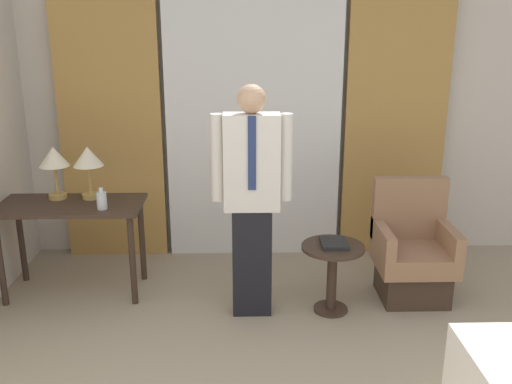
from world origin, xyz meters
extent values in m
cube|color=beige|center=(0.00, 3.02, 1.35)|extent=(10.00, 0.06, 2.70)
cube|color=white|center=(0.00, 2.89, 1.29)|extent=(1.58, 0.06, 2.58)
cube|color=#B28442|center=(-1.29, 2.89, 1.29)|extent=(0.92, 0.06, 2.58)
cube|color=#B28442|center=(1.29, 2.89, 1.29)|extent=(0.92, 0.06, 2.58)
cube|color=#38281E|center=(-1.48, 2.09, 0.75)|extent=(1.14, 0.56, 0.03)
cylinder|color=#38281E|center=(-1.98, 1.87, 0.37)|extent=(0.05, 0.05, 0.73)
cylinder|color=#38281E|center=(-0.97, 1.87, 0.37)|extent=(0.05, 0.05, 0.73)
cylinder|color=#38281E|center=(-1.98, 2.32, 0.37)|extent=(0.05, 0.05, 0.73)
cylinder|color=#38281E|center=(-0.97, 2.32, 0.37)|extent=(0.05, 0.05, 0.73)
cylinder|color=tan|center=(-1.61, 2.24, 0.78)|extent=(0.15, 0.15, 0.04)
cylinder|color=tan|center=(-1.61, 2.24, 0.92)|extent=(0.02, 0.02, 0.23)
cone|color=beige|center=(-1.61, 2.24, 1.12)|extent=(0.24, 0.24, 0.16)
cylinder|color=tan|center=(-1.34, 2.24, 0.78)|extent=(0.15, 0.15, 0.04)
cylinder|color=tan|center=(-1.34, 2.24, 0.92)|extent=(0.02, 0.02, 0.23)
cone|color=beige|center=(-1.34, 2.24, 1.12)|extent=(0.24, 0.24, 0.16)
cylinder|color=silver|center=(-1.19, 1.96, 0.83)|extent=(0.08, 0.08, 0.13)
cylinder|color=silver|center=(-1.19, 1.96, 0.92)|extent=(0.03, 0.03, 0.04)
cube|color=black|center=(-0.04, 1.71, 0.42)|extent=(0.29, 0.15, 0.84)
cube|color=silver|center=(-0.04, 1.71, 1.19)|extent=(0.40, 0.18, 0.70)
cube|color=navy|center=(-0.04, 1.61, 1.28)|extent=(0.06, 0.01, 0.52)
cylinder|color=silver|center=(-0.28, 1.71, 1.22)|extent=(0.09, 0.09, 0.63)
cylinder|color=silver|center=(0.21, 1.71, 1.22)|extent=(0.09, 0.09, 0.63)
sphere|color=tan|center=(-0.04, 1.71, 1.64)|extent=(0.20, 0.20, 0.20)
cube|color=#38281E|center=(1.25, 1.91, 0.13)|extent=(0.51, 0.47, 0.27)
cube|color=#936B4C|center=(1.25, 1.91, 0.35)|extent=(0.60, 0.55, 0.16)
cube|color=#936B4C|center=(1.25, 2.15, 0.69)|extent=(0.60, 0.10, 0.52)
cube|color=#936B4C|center=(0.99, 1.91, 0.52)|extent=(0.08, 0.55, 0.18)
cube|color=#936B4C|center=(1.51, 1.91, 0.52)|extent=(0.08, 0.55, 0.18)
cylinder|color=#38281E|center=(0.57, 1.72, 0.01)|extent=(0.26, 0.26, 0.02)
cylinder|color=#38281E|center=(0.57, 1.72, 0.26)|extent=(0.08, 0.08, 0.51)
cylinder|color=#38281E|center=(0.57, 1.72, 0.53)|extent=(0.48, 0.48, 0.02)
cube|color=black|center=(0.58, 1.73, 0.55)|extent=(0.20, 0.24, 0.03)
camera|label=1|loc=(-0.10, -2.23, 2.17)|focal=40.00mm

